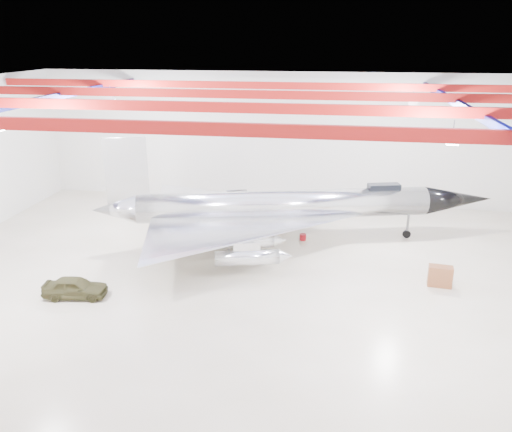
# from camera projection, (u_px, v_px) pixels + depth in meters

# --- Properties ---
(floor) EXTENTS (40.00, 40.00, 0.00)m
(floor) POSITION_uv_depth(u_px,v_px,m) (239.00, 274.00, 30.33)
(floor) COLOR #C1B69A
(floor) RESTS_ON ground
(wall_back) EXTENTS (40.00, 0.00, 40.00)m
(wall_back) POSITION_uv_depth(u_px,v_px,m) (272.00, 138.00, 42.42)
(wall_back) COLOR silver
(wall_back) RESTS_ON floor
(ceiling) EXTENTS (40.00, 40.00, 0.00)m
(ceiling) POSITION_uv_depth(u_px,v_px,m) (236.00, 89.00, 26.62)
(ceiling) COLOR #0A0F38
(ceiling) RESTS_ON wall_back
(ceiling_structure) EXTENTS (39.50, 29.50, 1.08)m
(ceiling_structure) POSITION_uv_depth(u_px,v_px,m) (237.00, 102.00, 26.85)
(ceiling_structure) COLOR maroon
(ceiling_structure) RESTS_ON ceiling
(jet_aircraft) EXTENTS (27.39, 19.33, 7.59)m
(jet_aircraft) POSITION_uv_depth(u_px,v_px,m) (283.00, 209.00, 34.27)
(jet_aircraft) COLOR silver
(jet_aircraft) RESTS_ON floor
(jeep) EXTENTS (3.64, 1.88, 1.18)m
(jeep) POSITION_uv_depth(u_px,v_px,m) (75.00, 287.00, 27.47)
(jeep) COLOR #3E3B1F
(jeep) RESTS_ON floor
(desk) EXTENTS (1.41, 0.82, 1.23)m
(desk) POSITION_uv_depth(u_px,v_px,m) (440.00, 276.00, 28.72)
(desk) COLOR brown
(desk) RESTS_ON floor
(crate_ply) EXTENTS (0.60, 0.50, 0.40)m
(crate_ply) POSITION_uv_depth(u_px,v_px,m) (154.00, 251.00, 33.09)
(crate_ply) COLOR olive
(crate_ply) RESTS_ON floor
(toolbox_red) EXTENTS (0.53, 0.44, 0.34)m
(toolbox_red) POSITION_uv_depth(u_px,v_px,m) (250.00, 223.00, 38.34)
(toolbox_red) COLOR maroon
(toolbox_red) RESTS_ON floor
(engine_drum) EXTENTS (0.52, 0.52, 0.38)m
(engine_drum) POSITION_uv_depth(u_px,v_px,m) (251.00, 247.00, 33.74)
(engine_drum) COLOR #59595B
(engine_drum) RESTS_ON floor
(crate_small) EXTENTS (0.44, 0.36, 0.30)m
(crate_small) POSITION_uv_depth(u_px,v_px,m) (191.00, 236.00, 35.71)
(crate_small) COLOR #59595B
(crate_small) RESTS_ON floor
(tool_chest) EXTENTS (0.62, 0.62, 0.43)m
(tool_chest) POSITION_uv_depth(u_px,v_px,m) (303.00, 237.00, 35.42)
(tool_chest) COLOR maroon
(tool_chest) RESTS_ON floor
(oil_barrel) EXTENTS (0.66, 0.60, 0.38)m
(oil_barrel) POSITION_uv_depth(u_px,v_px,m) (234.00, 230.00, 36.80)
(oil_barrel) COLOR olive
(oil_barrel) RESTS_ON floor
(spares_box) EXTENTS (0.46, 0.46, 0.32)m
(spares_box) POSITION_uv_depth(u_px,v_px,m) (285.00, 225.00, 37.79)
(spares_box) COLOR #59595B
(spares_box) RESTS_ON floor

